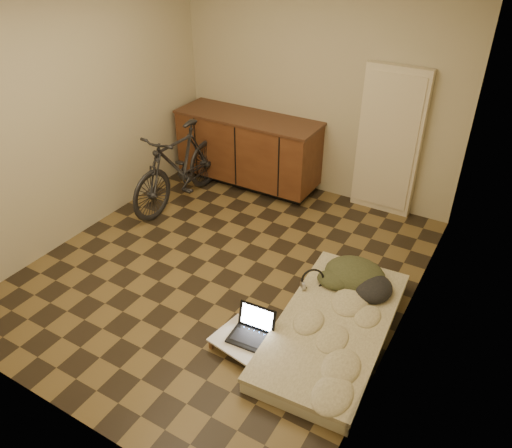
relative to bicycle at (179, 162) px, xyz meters
The scene contains 10 objects.
room_shell 1.67m from the bicycle, 35.77° to the right, with size 3.50×4.00×2.60m.
cabinets 0.95m from the bicycle, 61.79° to the left, with size 1.84×0.62×0.91m.
appliance_panel 2.43m from the bicycle, 26.57° to the left, with size 0.70×0.10×1.70m, color beige.
bicycle is the anchor object (origin of this frame).
futon 2.80m from the bicycle, 25.03° to the right, with size 0.97×1.84×0.15m.
clothing_pile 2.57m from the bicycle, 13.08° to the right, with size 0.60×0.50×0.24m, color #363B22, non-canonical shape.
headphones 2.33m from the bicycle, 21.50° to the right, with size 0.24×0.22×0.16m, color black, non-canonical shape.
lap_desk 2.66m from the bicycle, 40.28° to the right, with size 0.67×0.49×0.10m.
laptop 2.57m from the bicycle, 39.34° to the right, with size 0.35×0.32×0.23m.
mouse 2.87m from the bicycle, 38.94° to the right, with size 0.06×0.10×0.04m, color white.
Camera 1 is at (2.29, -3.28, 3.07)m, focal length 35.00 mm.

